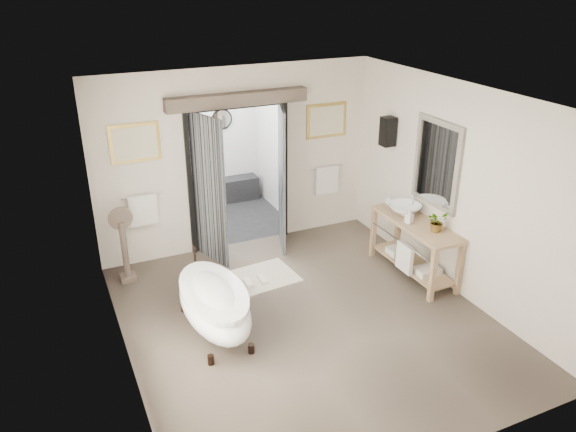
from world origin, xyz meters
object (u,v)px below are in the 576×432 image
(clawfoot_tub, at_px, (214,303))
(rug, at_px, (255,279))
(vanity, at_px, (414,244))
(basin, at_px, (405,210))

(clawfoot_tub, relative_size, rug, 1.42)
(rug, bearing_deg, vanity, -20.75)
(vanity, distance_m, rug, 2.38)
(vanity, xyz_separation_m, rug, (-2.18, 0.83, -0.50))
(basin, bearing_deg, vanity, -80.04)
(vanity, distance_m, basin, 0.52)
(clawfoot_tub, height_order, basin, basin)
(clawfoot_tub, xyz_separation_m, basin, (3.12, 0.46, 0.53))
(basin, bearing_deg, rug, 178.23)
(vanity, bearing_deg, basin, 88.19)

